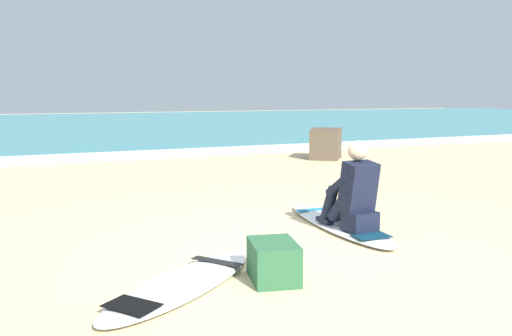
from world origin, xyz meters
TOP-DOWN VIEW (x-y plane):
  - ground_plane at (0.00, 0.00)m, footprint 80.00×80.00m
  - sea at (0.00, 21.96)m, footprint 80.00×28.00m
  - breaking_foam at (0.00, 8.26)m, footprint 80.00×0.90m
  - surfboard_main at (0.97, 0.63)m, footprint 0.68×2.22m
  - surfer_seated at (0.92, 0.28)m, footprint 0.40×0.72m
  - surfboard_spare_near at (-1.20, -0.50)m, footprint 1.74×1.50m
  - shoreline_rock at (4.21, 6.11)m, footprint 1.03×1.06m
  - beach_bag at (-0.47, -0.63)m, footprint 0.46×0.55m

SIDE VIEW (x-z plane):
  - ground_plane at x=0.00m, z-range 0.00..0.00m
  - surfboard_main at x=0.97m, z-range 0.00..0.07m
  - surfboard_spare_near at x=-1.20m, z-range 0.00..0.07m
  - sea at x=0.00m, z-range 0.00..0.10m
  - breaking_foam at x=0.00m, z-range 0.00..0.11m
  - beach_bag at x=-0.47m, z-range 0.00..0.32m
  - shoreline_rock at x=4.21m, z-range 0.00..0.71m
  - surfer_seated at x=0.92m, z-range -0.04..0.91m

